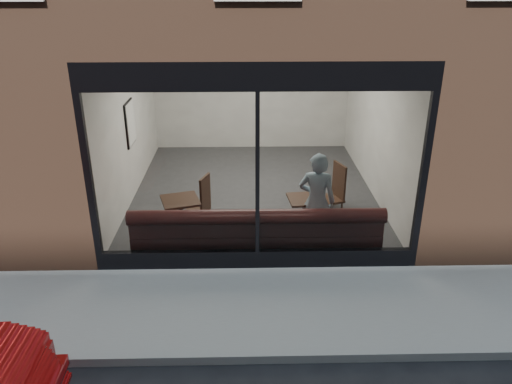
{
  "coord_description": "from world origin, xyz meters",
  "views": [
    {
      "loc": [
        -0.18,
        -4.71,
        4.27
      ],
      "look_at": [
        -0.01,
        2.4,
        1.15
      ],
      "focal_mm": 35.0,
      "sensor_mm": 36.0,
      "label": 1
    }
  ],
  "objects_px": {
    "banquette": "(257,242)",
    "cafe_chair_right": "(329,199)",
    "cafe_chair_left": "(197,211)",
    "person": "(317,201)",
    "cafe_table_right": "(305,199)",
    "cafe_table_left": "(180,200)"
  },
  "relations": [
    {
      "from": "cafe_table_right",
      "to": "cafe_chair_left",
      "type": "xyz_separation_m",
      "value": [
        -1.92,
        0.62,
        -0.5
      ]
    },
    {
      "from": "cafe_chair_left",
      "to": "banquette",
      "type": "bearing_deg",
      "value": 151.68
    },
    {
      "from": "cafe_table_left",
      "to": "cafe_chair_right",
      "type": "xyz_separation_m",
      "value": [
        2.74,
        1.08,
        -0.5
      ]
    },
    {
      "from": "person",
      "to": "cafe_table_right",
      "type": "relative_size",
      "value": 2.98
    },
    {
      "from": "banquette",
      "to": "person",
      "type": "relative_size",
      "value": 2.4
    },
    {
      "from": "banquette",
      "to": "cafe_table_right",
      "type": "height_order",
      "value": "cafe_table_right"
    },
    {
      "from": "person",
      "to": "cafe_chair_left",
      "type": "height_order",
      "value": "person"
    },
    {
      "from": "banquette",
      "to": "cafe_chair_left",
      "type": "distance_m",
      "value": 1.6
    },
    {
      "from": "cafe_table_left",
      "to": "cafe_table_right",
      "type": "height_order",
      "value": "cafe_table_left"
    },
    {
      "from": "person",
      "to": "cafe_table_left",
      "type": "distance_m",
      "value": 2.3
    },
    {
      "from": "banquette",
      "to": "cafe_table_right",
      "type": "bearing_deg",
      "value": 33.29
    },
    {
      "from": "cafe_table_right",
      "to": "cafe_chair_left",
      "type": "distance_m",
      "value": 2.08
    },
    {
      "from": "person",
      "to": "cafe_table_right",
      "type": "height_order",
      "value": "person"
    },
    {
      "from": "cafe_chair_left",
      "to": "cafe_table_right",
      "type": "bearing_deg",
      "value": -179.05
    },
    {
      "from": "cafe_chair_right",
      "to": "cafe_chair_left",
      "type": "bearing_deg",
      "value": -9.85
    },
    {
      "from": "cafe_chair_left",
      "to": "cafe_chair_right",
      "type": "height_order",
      "value": "cafe_chair_right"
    },
    {
      "from": "cafe_table_right",
      "to": "banquette",
      "type": "bearing_deg",
      "value": -146.71
    },
    {
      "from": "person",
      "to": "cafe_chair_left",
      "type": "xyz_separation_m",
      "value": [
        -2.08,
        0.91,
        -0.59
      ]
    },
    {
      "from": "banquette",
      "to": "cafe_chair_right",
      "type": "height_order",
      "value": "banquette"
    },
    {
      "from": "person",
      "to": "cafe_chair_right",
      "type": "height_order",
      "value": "person"
    },
    {
      "from": "banquette",
      "to": "cafe_table_left",
      "type": "distance_m",
      "value": 1.49
    },
    {
      "from": "person",
      "to": "cafe_chair_right",
      "type": "relative_size",
      "value": 3.7
    }
  ]
}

